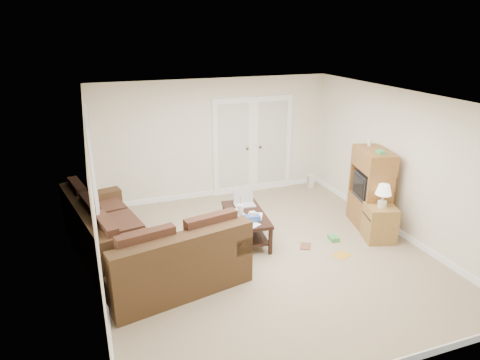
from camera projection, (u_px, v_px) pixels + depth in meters
name	position (u px, v px, depth m)	size (l,w,h in m)	color
floor	(265.00, 253.00, 6.92)	(5.50, 5.50, 0.00)	tan
ceiling	(268.00, 99.00, 6.08)	(5.00, 5.50, 0.02)	white
wall_left	(94.00, 203.00, 5.71)	(0.02, 5.50, 2.50)	#EDE6CE
wall_right	(401.00, 164.00, 7.30)	(0.02, 5.50, 2.50)	#EDE6CE
wall_back	(215.00, 139.00, 8.94)	(5.00, 0.02, 2.50)	#EDE6CE
wall_front	(380.00, 274.00, 4.07)	(5.00, 0.02, 2.50)	#EDE6CE
baseboards	(265.00, 251.00, 6.91)	(5.00, 5.50, 0.10)	silver
french_doors	(253.00, 146.00, 9.25)	(1.80, 0.05, 2.13)	silver
window_left	(92.00, 160.00, 6.50)	(0.05, 1.92, 1.42)	silver
sectional_sofa	(137.00, 247.00, 6.38)	(2.61, 3.17, 0.94)	#46301A
coffee_table	(246.00, 225.00, 7.30)	(0.74, 1.29, 0.84)	black
tv_armoire	(371.00, 188.00, 7.68)	(0.69, 0.99, 1.55)	brown
side_cabinet	(380.00, 220.00, 7.25)	(0.60, 0.60, 1.01)	olive
space_heater	(310.00, 181.00, 9.73)	(0.12, 0.10, 0.31)	silver
floor_magazine	(342.00, 255.00, 6.86)	(0.28, 0.22, 0.01)	gold
floor_greenbox	(334.00, 238.00, 7.34)	(0.14, 0.19, 0.08)	#469B4E
floor_book	(300.00, 246.00, 7.15)	(0.17, 0.23, 0.02)	brown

